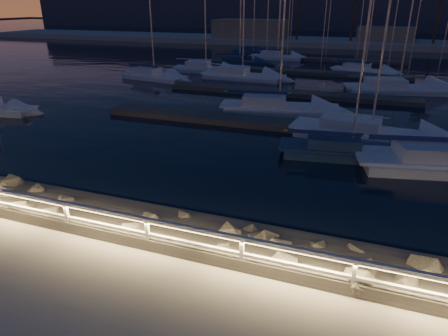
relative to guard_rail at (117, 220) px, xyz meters
The scene contains 18 objects.
ground 0.78m from the guard_rail, ahead, with size 400.00×400.00×0.00m, color #AFA89E.
harbor_water 31.27m from the guard_rail, 89.87° to the left, with size 400.00×440.00×0.60m.
guard_rail is the anchor object (origin of this frame).
riprap 3.01m from the guard_rail, 19.20° to the left, with size 32.70×2.75×1.32m.
floating_docks 32.52m from the guard_rail, 89.88° to the left, with size 22.00×36.00×0.40m.
far_shore 74.05m from the guard_rail, 90.04° to the left, with size 160.00×14.00×5.20m.
distant_hills 135.56m from the guard_rail, 99.37° to the left, with size 230.00×37.50×18.00m.
sailboat_b 19.65m from the guard_rail, 88.74° to the left, with size 8.90×4.03×14.65m.
sailboat_c 13.48m from the guard_rail, 62.93° to the left, with size 7.74×3.27×12.74m.
sailboat_e 37.26m from the guard_rail, 108.65° to the left, with size 7.80×3.16×12.99m.
sailboat_f 32.64m from the guard_rail, 117.70° to the left, with size 7.96×3.63×13.10m.
sailboat_g 32.77m from the guard_rail, 101.25° to the left, with size 9.10×3.11×15.23m.
sailboat_h 16.95m from the guard_rail, 65.77° to the left, with size 9.62×3.72×15.87m.
sailboat_i 42.95m from the guard_rail, 103.25° to the left, with size 7.52×3.36×12.46m.
sailboat_k 40.87m from the guard_rail, 81.92° to the left, with size 7.89×4.44×12.93m.
sailboat_l 31.84m from the guard_rail, 73.64° to the left, with size 9.83×4.97×16.02m.
sailboat_m 56.30m from the guard_rail, 102.16° to the left, with size 7.10×3.02×11.80m.
sailboat_n 50.02m from the guard_rail, 97.64° to the left, with size 7.64×2.51×12.89m.
Camera 1 is at (6.76, -8.96, 6.98)m, focal length 32.00 mm.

